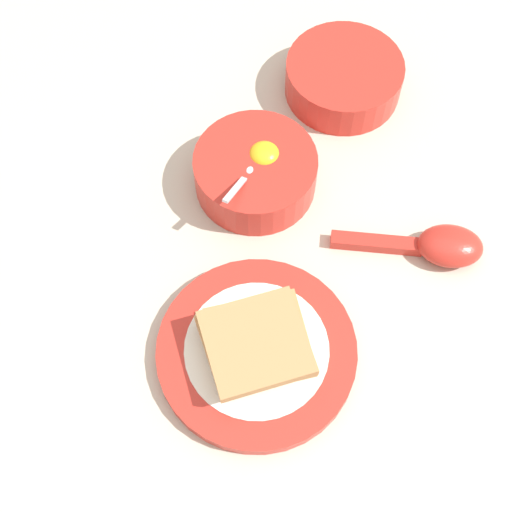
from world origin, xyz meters
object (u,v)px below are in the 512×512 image
at_px(toast_sandwich, 256,342).
at_px(congee_bowl, 344,77).
at_px(toast_plate, 257,352).
at_px(soup_spoon, 438,246).
at_px(egg_bowl, 256,171).

bearing_deg(toast_sandwich, congee_bowl, -179.39).
relative_size(toast_plate, soup_spoon, 1.22).
bearing_deg(congee_bowl, toast_plate, 0.67).
height_order(toast_plate, congee_bowl, congee_bowl).
height_order(toast_plate, toast_sandwich, toast_sandwich).
bearing_deg(congee_bowl, toast_sandwich, 0.61).
bearing_deg(soup_spoon, toast_plate, -41.02).
height_order(egg_bowl, toast_plate, egg_bowl).
relative_size(toast_plate, toast_sandwich, 1.46).
distance_m(toast_plate, soup_spoon, 0.25).
bearing_deg(toast_plate, soup_spoon, 138.98).
bearing_deg(toast_sandwich, soup_spoon, 138.81).
height_order(egg_bowl, toast_sandwich, egg_bowl).
xyz_separation_m(egg_bowl, toast_plate, (0.21, 0.07, -0.02)).
height_order(toast_sandwich, soup_spoon, toast_sandwich).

